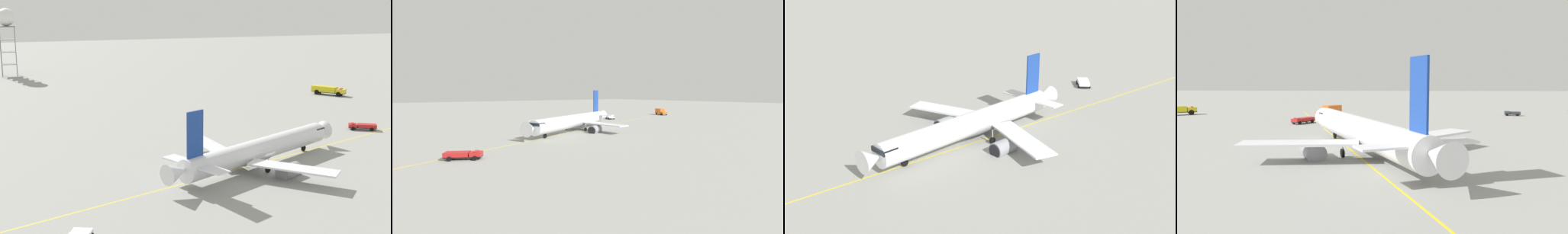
% 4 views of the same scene
% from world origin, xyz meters
% --- Properties ---
extents(ground_plane, '(600.00, 600.00, 0.00)m').
position_xyz_m(ground_plane, '(0.00, 0.00, 0.00)').
color(ground_plane, gray).
extents(airliner_main, '(38.04, 29.02, 12.23)m').
position_xyz_m(airliner_main, '(-1.99, 1.78, 2.68)').
color(airliner_main, white).
rests_on(airliner_main, ground_plane).
extents(ops_pickup_truck, '(5.96, 4.56, 1.41)m').
position_xyz_m(ops_pickup_truck, '(30.91, 18.10, 0.81)').
color(ops_pickup_truck, '#232326').
rests_on(ops_pickup_truck, ground_plane).
extents(catering_truck_truck, '(7.73, 6.10, 3.10)m').
position_xyz_m(catering_truck_truck, '(45.00, 14.56, 1.66)').
color(catering_truck_truck, '#232326').
rests_on(catering_truck_truck, ground_plane).
extents(baggage_truck_truck, '(2.49, 4.27, 1.22)m').
position_xyz_m(baggage_truck_truck, '(52.19, -34.37, 0.71)').
color(baggage_truck_truck, '#232326').
rests_on(baggage_truck_truck, ground_plane).
extents(taxiway_centreline, '(132.79, 48.22, 0.01)m').
position_xyz_m(taxiway_centreline, '(-5.30, 1.68, 0.00)').
color(taxiway_centreline, yellow).
rests_on(taxiway_centreline, ground_plane).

